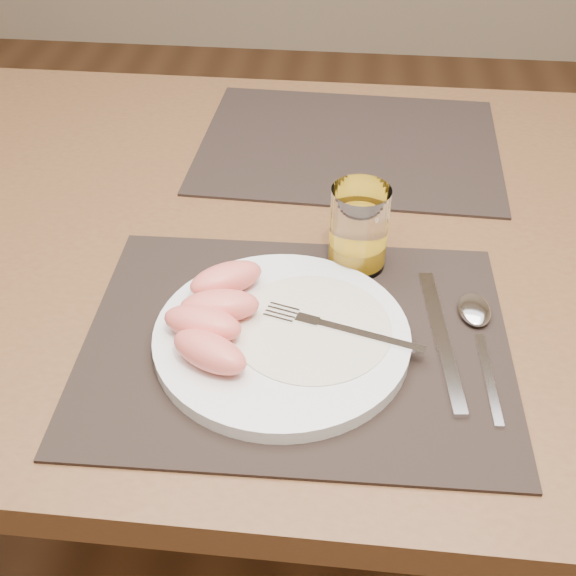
# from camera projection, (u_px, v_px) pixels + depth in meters

# --- Properties ---
(ground) EXTENTS (5.00, 5.00, 0.00)m
(ground) POSITION_uv_depth(u_px,v_px,m) (310.00, 541.00, 1.42)
(ground) COLOR #56351D
(ground) RESTS_ON ground
(table) EXTENTS (1.40, 0.90, 0.75)m
(table) POSITION_uv_depth(u_px,v_px,m) (319.00, 276.00, 0.99)
(table) COLOR brown
(table) RESTS_ON ground
(placemat_near) EXTENTS (0.46, 0.36, 0.00)m
(placemat_near) POSITION_uv_depth(u_px,v_px,m) (296.00, 341.00, 0.77)
(placemat_near) COLOR black
(placemat_near) RESTS_ON table
(placemat_far) EXTENTS (0.46, 0.36, 0.00)m
(placemat_far) POSITION_uv_depth(u_px,v_px,m) (349.00, 145.00, 1.10)
(placemat_far) COLOR black
(placemat_far) RESTS_ON table
(plate) EXTENTS (0.27, 0.27, 0.02)m
(plate) POSITION_uv_depth(u_px,v_px,m) (282.00, 337.00, 0.76)
(plate) COLOR white
(plate) RESTS_ON placemat_near
(plate_dressing) EXTENTS (0.17, 0.17, 0.00)m
(plate_dressing) POSITION_uv_depth(u_px,v_px,m) (311.00, 327.00, 0.76)
(plate_dressing) COLOR white
(plate_dressing) RESTS_ON plate
(fork) EXTENTS (0.17, 0.06, 0.00)m
(fork) POSITION_uv_depth(u_px,v_px,m) (329.00, 326.00, 0.76)
(fork) COLOR silver
(fork) RESTS_ON plate
(knife) EXTENTS (0.04, 0.22, 0.01)m
(knife) POSITION_uv_depth(u_px,v_px,m) (444.00, 350.00, 0.75)
(knife) COLOR silver
(knife) RESTS_ON placemat_near
(spoon) EXTENTS (0.04, 0.19, 0.01)m
(spoon) POSITION_uv_depth(u_px,v_px,m) (476.00, 319.00, 0.79)
(spoon) COLOR silver
(spoon) RESTS_ON placemat_near
(juice_glass) EXTENTS (0.07, 0.07, 0.10)m
(juice_glass) POSITION_uv_depth(u_px,v_px,m) (359.00, 232.00, 0.84)
(juice_glass) COLOR white
(juice_glass) RESTS_ON placemat_near
(grapefruit_wedges) EXTENTS (0.11, 0.19, 0.03)m
(grapefruit_wedges) POSITION_uv_depth(u_px,v_px,m) (215.00, 314.00, 0.75)
(grapefruit_wedges) COLOR #EE7261
(grapefruit_wedges) RESTS_ON plate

